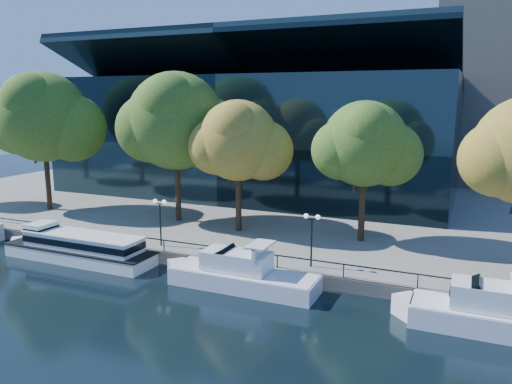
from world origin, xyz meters
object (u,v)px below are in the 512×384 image
at_px(cruiser_far, 491,313).
at_px(tree_4, 366,146).
at_px(tree_2, 177,123).
at_px(lamp_1, 160,212).
at_px(lamp_2, 312,228).
at_px(tour_boat, 76,246).
at_px(tree_3, 239,142).
at_px(cruiser_near, 237,273).
at_px(tree_1, 44,119).

height_order(cruiser_far, tree_4, tree_4).
relative_size(tree_2, lamp_1, 3.73).
bearing_deg(lamp_2, cruiser_far, -17.90).
distance_m(tour_boat, tree_4, 25.95).
height_order(tree_3, lamp_2, tree_3).
distance_m(tree_2, tree_4, 18.78).
distance_m(tree_2, lamp_1, 11.24).
xyz_separation_m(tour_boat, cruiser_near, (15.10, -0.11, -0.13)).
bearing_deg(lamp_1, tour_boat, -149.46).
distance_m(cruiser_far, lamp_2, 13.08).
bearing_deg(tree_3, lamp_1, -120.50).
xyz_separation_m(cruiser_near, tree_2, (-12.30, 11.89, 9.86)).
height_order(cruiser_near, tree_4, tree_4).
xyz_separation_m(tour_boat, cruiser_far, (31.59, -0.33, -0.06)).
bearing_deg(lamp_2, tree_1, 168.34).
bearing_deg(cruiser_far, tree_1, 166.62).
distance_m(tree_4, lamp_1, 18.38).
bearing_deg(tour_boat, cruiser_far, -0.61).
distance_m(tree_3, lamp_1, 9.75).
relative_size(tour_boat, lamp_1, 3.72).
relative_size(cruiser_near, lamp_1, 2.98).
xyz_separation_m(tree_1, tree_3, (23.61, 0.21, -1.75)).
height_order(cruiser_far, tree_2, tree_2).
height_order(tour_boat, cruiser_far, cruiser_far).
bearing_deg(tree_3, cruiser_far, -27.03).
bearing_deg(tree_1, tour_boat, -37.72).
relative_size(cruiser_far, lamp_1, 2.75).
distance_m(cruiser_far, tree_3, 25.39).
bearing_deg(cruiser_far, tree_4, 129.28).
distance_m(tree_2, lamp_2, 19.80).
height_order(tour_boat, tree_3, tree_3).
xyz_separation_m(cruiser_near, lamp_1, (-9.02, 3.70, 2.90)).
distance_m(tree_1, tree_2, 16.28).
xyz_separation_m(tree_2, lamp_1, (3.28, -8.19, -6.96)).
relative_size(tree_2, tree_3, 1.22).
height_order(tree_1, tree_3, tree_1).
relative_size(cruiser_near, tree_2, 0.80).
bearing_deg(tree_4, cruiser_near, -118.00).
distance_m(tree_2, tree_3, 7.65).
xyz_separation_m(cruiser_far, lamp_2, (-12.15, 3.92, 2.83)).
height_order(cruiser_far, lamp_2, lamp_2).
relative_size(tree_1, tree_4, 1.25).
xyz_separation_m(cruiser_near, tree_3, (-4.90, 10.69, 8.32)).
relative_size(tree_2, lamp_2, 3.73).
height_order(tour_boat, lamp_2, lamp_2).
height_order(tree_3, lamp_1, tree_3).
xyz_separation_m(cruiser_near, tree_4, (6.42, 12.08, 8.32)).
bearing_deg(tree_1, tree_3, 0.51).
relative_size(cruiser_far, tree_3, 0.90).
height_order(cruiser_far, tree_3, tree_3).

